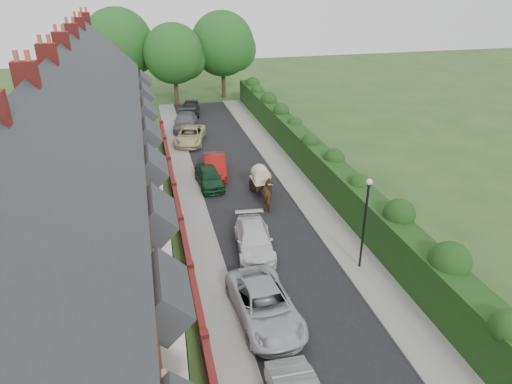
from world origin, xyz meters
TOP-DOWN VIEW (x-y plane):
  - ground at (0.00, 0.00)m, footprint 140.00×140.00m
  - road at (-0.50, 11.00)m, footprint 6.00×58.00m
  - pavement_hedge_side at (3.60, 11.00)m, footprint 2.20×58.00m
  - pavement_house_side at (-4.35, 11.00)m, footprint 1.70×58.00m
  - kerb_hedge_side at (2.55, 11.00)m, footprint 0.18×58.00m
  - kerb_house_side at (-3.55, 11.00)m, footprint 0.18×58.00m
  - hedge at (5.40, 11.00)m, footprint 2.10×58.00m
  - terrace_row at (-10.87, 9.98)m, footprint 9.05×40.50m
  - garden_wall_row at (-5.35, 10.00)m, footprint 0.35×40.35m
  - lamppost at (3.40, 4.00)m, footprint 0.32×0.32m
  - tree_far_left at (-2.65, 40.08)m, footprint 7.14×6.80m
  - tree_far_right at (3.39, 42.08)m, footprint 7.98×7.60m
  - tree_far_back at (-8.59, 43.08)m, footprint 8.40×8.00m
  - car_silver_b at (-2.47, 1.40)m, footprint 2.84×5.62m
  - car_white at (-1.60, 7.00)m, footprint 2.48×5.02m
  - car_green at (-2.74, 16.20)m, footprint 1.88×4.27m
  - car_red at (-1.97, 18.20)m, footprint 2.10×4.69m
  - car_beige at (-3.00, 25.97)m, footprint 3.66×5.65m
  - car_grey at (-3.00, 30.17)m, footprint 3.01×5.60m
  - car_black at (-1.85, 35.50)m, footprint 2.43×4.76m
  - horse at (0.62, 11.90)m, footprint 1.10×2.13m
  - horse_cart at (0.62, 14.12)m, footprint 1.26×2.79m

SIDE VIEW (x-z plane):
  - ground at x=0.00m, z-range 0.00..0.00m
  - road at x=-0.50m, z-range 0.00..0.02m
  - pavement_hedge_side at x=3.60m, z-range 0.00..0.12m
  - pavement_house_side at x=-4.35m, z-range 0.00..0.12m
  - kerb_hedge_side at x=2.55m, z-range 0.00..0.13m
  - kerb_house_side at x=-3.55m, z-range 0.00..0.13m
  - garden_wall_row at x=-5.35m, z-range -0.09..1.01m
  - car_white at x=-1.60m, z-range 0.00..1.40m
  - car_green at x=-2.74m, z-range 0.00..1.43m
  - car_beige at x=-3.00m, z-range 0.00..1.45m
  - car_red at x=-1.97m, z-range 0.00..1.50m
  - car_silver_b at x=-2.47m, z-range 0.00..1.52m
  - car_grey at x=-3.00m, z-range 0.00..1.54m
  - car_black at x=-1.85m, z-range 0.00..1.55m
  - horse at x=0.62m, z-range 0.00..1.75m
  - horse_cart at x=0.62m, z-range 0.14..2.16m
  - hedge at x=5.40m, z-range 0.18..3.03m
  - lamppost at x=3.40m, z-range 0.72..5.88m
  - terrace_row at x=-10.87m, z-range -1.28..10.22m
  - tree_far_left at x=-2.65m, z-range 1.07..10.36m
  - tree_far_right at x=3.39m, z-range 1.16..11.47m
  - tree_far_back at x=-8.59m, z-range 1.21..12.03m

